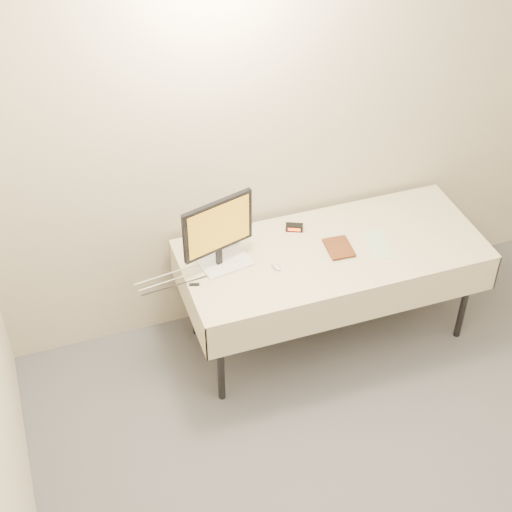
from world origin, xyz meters
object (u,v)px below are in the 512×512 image
object	(u,v)px
table	(332,256)
book	(328,238)
laptop	(221,252)
monitor	(218,229)

from	to	relation	value
table	book	size ratio (longest dim) A/B	9.07
laptop	monitor	world-z (taller)	monitor
laptop	monitor	bearing A→B (deg)	-126.20
monitor	book	bearing A→B (deg)	-23.56
monitor	book	size ratio (longest dim) A/B	2.28
laptop	monitor	xyz separation A→B (m)	(-0.03, -0.06, 0.22)
table	laptop	size ratio (longest dim) A/B	5.54
laptop	monitor	distance (m)	0.23
table	book	bearing A→B (deg)	-165.31
table	book	distance (m)	0.17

